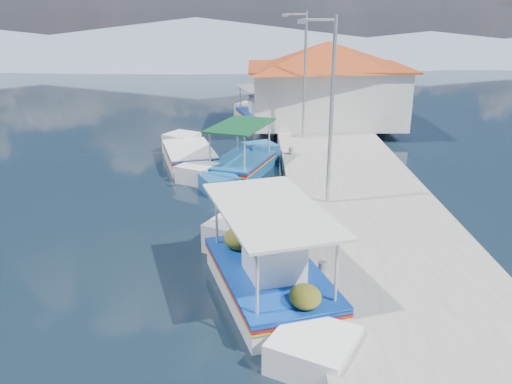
{
  "coord_description": "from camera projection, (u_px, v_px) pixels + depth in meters",
  "views": [
    {
      "loc": [
        2.07,
        -14.75,
        6.8
      ],
      "look_at": [
        2.19,
        0.76,
        1.3
      ],
      "focal_mm": 37.31,
      "sensor_mm": 36.0,
      "label": 1
    }
  ],
  "objects": [
    {
      "name": "caique_blue_hull",
      "position": [
        190.0,
        158.0,
        23.67
      ],
      "size": [
        3.04,
        6.43,
        1.18
      ],
      "rotation": [
        0.0,
        0.0,
        -0.26
      ],
      "color": "white",
      "rests_on": "ground"
    },
    {
      "name": "lamp_post_far",
      "position": [
        303.0,
        69.0,
        25.27
      ],
      "size": [
        1.21,
        0.14,
        6.0
      ],
      "color": "#A5A8AD",
      "rests_on": "quay"
    },
    {
      "name": "bollards",
      "position": [
        296.0,
        169.0,
        20.91
      ],
      "size": [
        0.2,
        17.2,
        0.3
      ],
      "color": "#A5A8AD",
      "rests_on": "quay"
    },
    {
      "name": "caique_far",
      "position": [
        259.0,
        116.0,
        31.95
      ],
      "size": [
        3.05,
        6.52,
        2.35
      ],
      "rotation": [
        0.0,
        0.0,
        -0.25
      ],
      "color": "white",
      "rests_on": "ground"
    },
    {
      "name": "main_caique",
      "position": [
        270.0,
        276.0,
        13.03
      ],
      "size": [
        3.73,
        7.52,
        2.58
      ],
      "rotation": [
        0.0,
        0.0,
        -0.29
      ],
      "color": "white",
      "rests_on": "ground"
    },
    {
      "name": "ground",
      "position": [
        184.0,
        241.0,
        16.16
      ],
      "size": [
        160.0,
        160.0,
        0.0
      ],
      "primitive_type": "plane",
      "color": "black",
      "rests_on": "ground"
    },
    {
      "name": "caique_green_canopy",
      "position": [
        240.0,
        166.0,
        22.36
      ],
      "size": [
        3.35,
        5.95,
        2.38
      ],
      "rotation": [
        0.0,
        0.0,
        0.37
      ],
      "color": "#185994",
      "rests_on": "ground"
    },
    {
      "name": "lamp_post_near",
      "position": [
        329.0,
        103.0,
        16.79
      ],
      "size": [
        1.21,
        0.14,
        6.0
      ],
      "color": "#A5A8AD",
      "rests_on": "quay"
    },
    {
      "name": "harbor_building",
      "position": [
        326.0,
        81.0,
        29.41
      ],
      "size": [
        10.49,
        10.49,
        4.4
      ],
      "color": "silver",
      "rests_on": "quay"
    },
    {
      "name": "quay",
      "position": [
        345.0,
        173.0,
        21.77
      ],
      "size": [
        5.0,
        44.0,
        0.5
      ],
      "primitive_type": "cube",
      "color": "#A7A49C",
      "rests_on": "ground"
    },
    {
      "name": "mountain_ridge",
      "position": [
        287.0,
        43.0,
        68.3
      ],
      "size": [
        171.4,
        96.0,
        5.5
      ],
      "color": "slate",
      "rests_on": "ground"
    }
  ]
}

